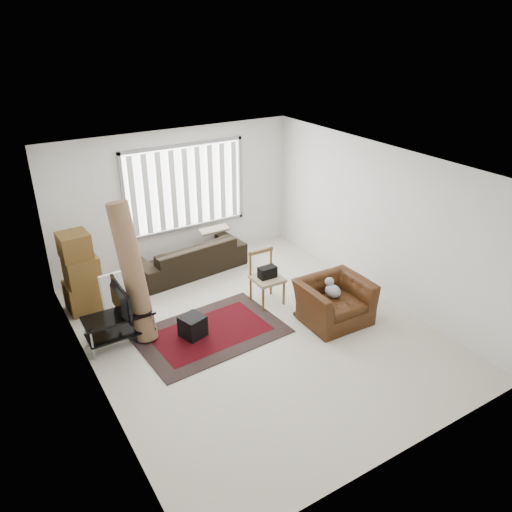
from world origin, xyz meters
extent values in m
plane|color=beige|center=(0.00, 0.00, 0.00)|extent=(6.00, 6.00, 0.00)
cube|color=white|center=(0.00, 0.00, 2.70)|extent=(5.00, 6.00, 0.02)
cube|color=white|center=(0.00, 3.00, 1.35)|extent=(5.00, 0.02, 2.70)
cube|color=white|center=(0.00, -3.00, 1.35)|extent=(5.00, 0.02, 2.70)
cube|color=white|center=(-2.50, 0.00, 1.35)|extent=(0.02, 6.00, 2.70)
cube|color=white|center=(2.50, 0.00, 1.35)|extent=(0.02, 6.00, 2.70)
cube|color=white|center=(0.20, 2.98, 1.55)|extent=(2.40, 0.01, 1.60)
cube|color=gray|center=(0.20, 2.96, 1.55)|extent=(2.52, 0.06, 1.72)
cube|color=white|center=(0.20, 2.92, 1.55)|extent=(2.40, 0.02, 1.55)
cube|color=black|center=(-0.65, 0.32, 0.01)|extent=(2.35, 1.65, 0.02)
cube|color=#3F050B|center=(-0.65, 0.32, 0.02)|extent=(1.85, 1.15, 0.00)
cube|color=black|center=(-1.95, 0.80, 0.50)|extent=(1.04, 0.47, 0.04)
cube|color=black|center=(-1.95, 0.80, 0.21)|extent=(1.00, 0.43, 0.03)
cylinder|color=#B2B2B7|center=(-2.42, 0.60, 0.26)|extent=(0.03, 0.03, 0.52)
cylinder|color=#B2B2B7|center=(-1.48, 0.60, 0.26)|extent=(0.03, 0.03, 0.52)
cylinder|color=#B2B2B7|center=(-2.42, 1.00, 0.26)|extent=(0.03, 0.03, 0.52)
cylinder|color=#B2B2B7|center=(-1.48, 1.00, 0.26)|extent=(0.03, 0.03, 0.52)
imported|color=black|center=(-1.95, 0.80, 0.76)|extent=(0.11, 0.84, 0.48)
cube|color=black|center=(-0.93, 0.38, 0.19)|extent=(0.43, 0.43, 0.34)
cube|color=brown|center=(-2.15, 2.11, 0.26)|extent=(0.60, 0.55, 0.52)
cube|color=brown|center=(-2.13, 2.08, 0.76)|extent=(0.55, 0.50, 0.47)
cube|color=brown|center=(-2.17, 2.13, 1.20)|extent=(0.49, 0.49, 0.42)
cube|color=silver|center=(-1.67, 1.64, 0.38)|extent=(0.61, 0.24, 0.77)
cylinder|color=brown|center=(-1.62, 0.88, 1.10)|extent=(0.52, 0.80, 2.20)
imported|color=black|center=(-0.02, 2.45, 0.42)|extent=(2.28, 1.16, 0.85)
cube|color=#8D7B5C|center=(0.63, 0.66, 0.47)|extent=(0.51, 0.51, 0.06)
cylinder|color=brown|center=(0.42, 0.45, 0.23)|extent=(0.04, 0.04, 0.47)
cylinder|color=brown|center=(0.84, 0.44, 0.23)|extent=(0.04, 0.04, 0.47)
cylinder|color=brown|center=(0.43, 0.87, 0.23)|extent=(0.04, 0.04, 0.47)
cylinder|color=brown|center=(0.85, 0.86, 0.23)|extent=(0.04, 0.04, 0.47)
cube|color=brown|center=(0.64, 0.88, 0.90)|extent=(0.47, 0.05, 0.06)
cube|color=brown|center=(0.43, 0.88, 0.70)|extent=(0.05, 0.05, 0.47)
cube|color=brown|center=(0.85, 0.87, 0.70)|extent=(0.05, 0.05, 0.47)
cube|color=black|center=(0.63, 0.66, 0.59)|extent=(0.31, 0.18, 0.20)
imported|color=#3D1F0C|center=(1.26, -0.40, 0.41)|extent=(1.12, 0.98, 0.81)
ellipsoid|color=#59595B|center=(1.26, -0.40, 0.53)|extent=(0.23, 0.30, 0.20)
sphere|color=#59595B|center=(1.26, -0.25, 0.65)|extent=(0.15, 0.15, 0.15)
camera|label=1|loc=(-3.51, -5.71, 4.57)|focal=35.00mm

